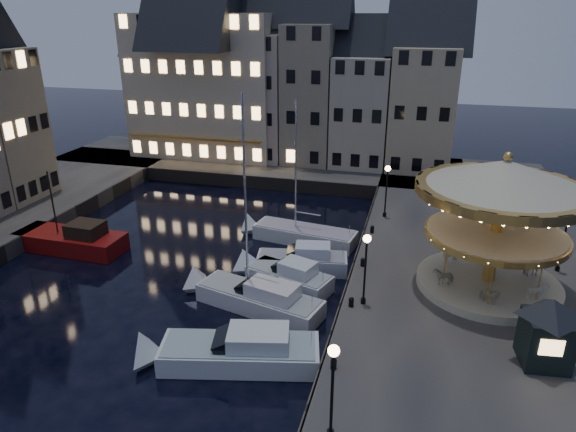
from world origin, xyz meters
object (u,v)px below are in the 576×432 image
(streetlamp_a, at_px, (333,379))
(red_fishing_boat, at_px, (73,241))
(motorboat_d, at_px, (283,276))
(motorboat_e, at_px, (296,262))
(motorboat_f, at_px, (298,234))
(bollard_a, at_px, (334,363))
(bollard_b, at_px, (351,301))
(motorboat_c, at_px, (254,297))
(motorboat_b, at_px, (232,352))
(streetlamp_b, at_px, (366,259))
(ticket_kiosk, at_px, (550,321))
(streetlamp_c, at_px, (387,184))
(carousel, at_px, (501,201))
(streetlamp_d, at_px, (566,231))
(bollard_d, at_px, (372,229))
(bollard_c, at_px, (363,262))

(streetlamp_a, bearing_deg, red_fishing_boat, 147.10)
(motorboat_d, distance_m, motorboat_e, 2.22)
(motorboat_d, bearing_deg, motorboat_f, 96.37)
(bollard_a, xyz_separation_m, motorboat_f, (-5.63, 16.02, -1.07))
(streetlamp_a, height_order, red_fishing_boat, red_fishing_boat)
(bollard_b, xyz_separation_m, motorboat_c, (-5.86, 0.52, -0.92))
(motorboat_f, bearing_deg, bollard_b, -61.86)
(streetlamp_a, height_order, motorboat_b, streetlamp_a)
(streetlamp_b, distance_m, ticket_kiosk, 9.18)
(red_fishing_boat, relative_size, ticket_kiosk, 2.16)
(streetlamp_c, height_order, carousel, carousel)
(motorboat_d, xyz_separation_m, motorboat_e, (0.26, 2.20, 0.00))
(motorboat_b, bearing_deg, ticket_kiosk, 8.58)
(bollard_b, bearing_deg, motorboat_e, 128.60)
(streetlamp_d, distance_m, red_fishing_boat, 33.48)
(motorboat_e, xyz_separation_m, carousel, (12.04, -1.58, 6.06))
(streetlamp_a, height_order, motorboat_e, streetlamp_a)
(red_fishing_boat, bearing_deg, motorboat_d, -3.92)
(ticket_kiosk, bearing_deg, red_fishing_boat, 166.69)
(streetlamp_b, xyz_separation_m, carousel, (6.86, 3.66, 2.69))
(streetlamp_d, height_order, bollard_d, streetlamp_d)
(motorboat_f, height_order, carousel, motorboat_f)
(streetlamp_d, relative_size, ticket_kiosk, 1.10)
(bollard_b, xyz_separation_m, bollard_c, (0.00, 5.00, 0.00))
(streetlamp_b, relative_size, streetlamp_d, 1.00)
(streetlamp_b, bearing_deg, motorboat_e, 134.68)
(streetlamp_a, xyz_separation_m, streetlamp_b, (0.00, 10.00, 0.00))
(red_fishing_boat, bearing_deg, motorboat_f, 20.50)
(bollard_d, bearing_deg, carousel, -40.34)
(motorboat_f, bearing_deg, bollard_d, -0.21)
(streetlamp_d, relative_size, bollard_b, 7.32)
(motorboat_b, relative_size, motorboat_f, 0.76)
(bollard_a, height_order, motorboat_c, motorboat_c)
(bollard_b, bearing_deg, motorboat_c, 174.90)
(motorboat_f, distance_m, red_fishing_boat, 16.73)
(streetlamp_d, distance_m, bollard_c, 12.40)
(motorboat_b, height_order, motorboat_e, same)
(streetlamp_a, bearing_deg, motorboat_d, 112.68)
(bollard_d, distance_m, red_fishing_boat, 22.10)
(red_fishing_boat, height_order, ticket_kiosk, red_fishing_boat)
(streetlamp_d, xyz_separation_m, motorboat_f, (-17.53, 3.02, -3.49))
(motorboat_f, bearing_deg, motorboat_e, -77.68)
(streetlamp_d, relative_size, bollard_c, 7.32)
(motorboat_c, bearing_deg, streetlamp_d, 21.44)
(streetlamp_a, xyz_separation_m, motorboat_b, (-5.84, 4.76, -3.37))
(motorboat_c, xyz_separation_m, motorboat_f, (0.23, 10.00, -0.15))
(bollard_b, bearing_deg, carousel, 29.18)
(streetlamp_b, relative_size, motorboat_b, 0.46)
(motorboat_b, xyz_separation_m, motorboat_e, (0.66, 10.48, -0.01))
(streetlamp_d, relative_size, motorboat_e, 0.58)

